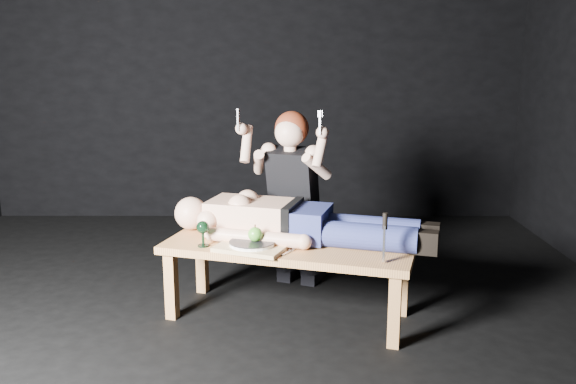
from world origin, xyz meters
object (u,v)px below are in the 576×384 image
object	(u,v)px
kneeling_woman	(297,197)
carving_knife	(384,238)
goblet	(203,234)
lying_man	(301,218)
table	(288,281)
serving_tray	(252,247)

from	to	relation	value
kneeling_woman	carving_knife	size ratio (longest dim) A/B	4.49
goblet	lying_man	bearing A→B (deg)	14.40
goblet	carving_knife	bearing A→B (deg)	-15.73
table	serving_tray	size ratio (longest dim) A/B	3.76
carving_knife	lying_man	bearing A→B (deg)	151.67
serving_tray	carving_knife	distance (m)	0.76
serving_tray	goblet	size ratio (longest dim) A/B	2.54
serving_tray	goblet	bearing A→B (deg)	170.38
lying_man	goblet	bearing A→B (deg)	-149.43
lying_man	serving_tray	distance (m)	0.36
table	lying_man	size ratio (longest dim) A/B	0.99
serving_tray	goblet	world-z (taller)	goblet
serving_tray	kneeling_woman	bearing A→B (deg)	67.62
goblet	serving_tray	bearing A→B (deg)	-9.62
goblet	carving_knife	world-z (taller)	carving_knife
serving_tray	carving_knife	xyz separation A→B (m)	(0.71, -0.23, 0.12)
kneeling_woman	goblet	world-z (taller)	kneeling_woman
goblet	carving_knife	size ratio (longest dim) A/B	0.56
goblet	carving_knife	xyz separation A→B (m)	(0.99, -0.28, 0.06)
kneeling_woman	serving_tray	world-z (taller)	kneeling_woman
lying_man	goblet	xyz separation A→B (m)	(-0.56, -0.14, -0.06)
lying_man	kneeling_woman	bearing A→B (deg)	108.71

